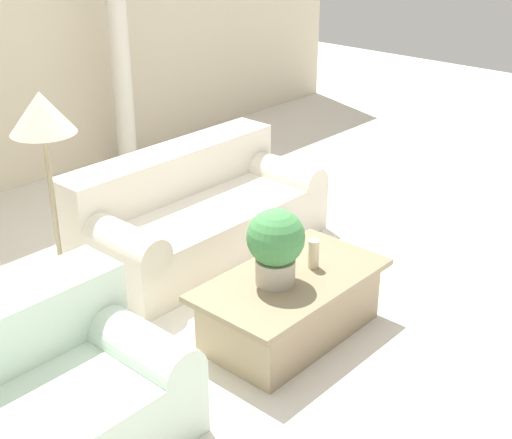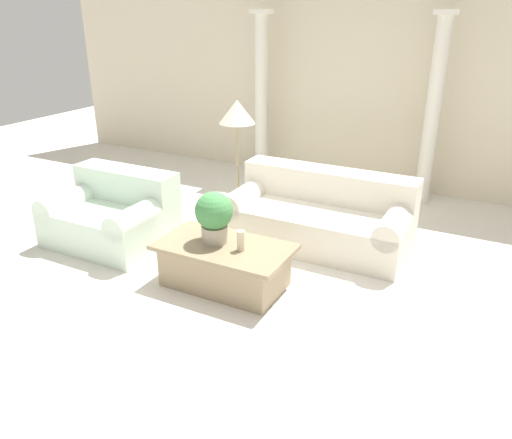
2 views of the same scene
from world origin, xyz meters
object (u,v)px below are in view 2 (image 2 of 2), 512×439
loveseat (113,214)px  coffee_table (225,265)px  sofa_long (320,215)px  floor_lamp (237,116)px  potted_plant (214,215)px

loveseat → coffee_table: 1.66m
sofa_long → loveseat: same height
floor_lamp → potted_plant: bearing=-68.5°
loveseat → floor_lamp: floor_lamp is taller
coffee_table → loveseat: bearing=170.0°
loveseat → potted_plant: bearing=-9.6°
potted_plant → coffee_table: bearing=-14.9°
potted_plant → floor_lamp: size_ratio=0.33×
coffee_table → floor_lamp: 1.98m
sofa_long → floor_lamp: floor_lamp is taller
coffee_table → floor_lamp: (-0.70, 1.51, 1.07)m
sofa_long → potted_plant: 1.47m
coffee_table → floor_lamp: size_ratio=0.85×
floor_lamp → sofa_long: bearing=-8.2°
sofa_long → potted_plant: size_ratio=4.10×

